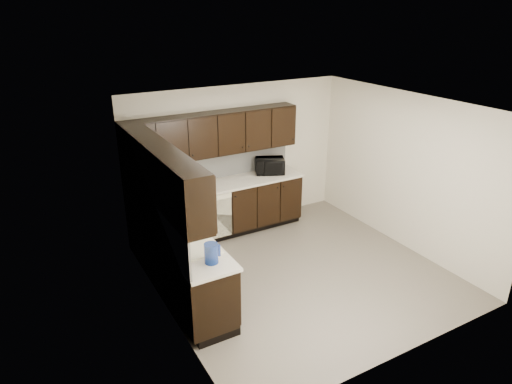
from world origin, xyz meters
TOP-DOWN VIEW (x-y plane):
  - floor at (0.00, 0.00)m, footprint 4.00×4.00m
  - ceiling at (0.00, 0.00)m, footprint 4.00×4.00m
  - wall_back at (0.00, 2.00)m, footprint 4.00×0.02m
  - wall_left at (-2.00, 0.00)m, footprint 0.02×4.00m
  - wall_right at (2.00, 0.00)m, footprint 0.02×4.00m
  - wall_front at (0.00, -2.00)m, footprint 4.00×0.02m
  - lower_cabinets at (-1.01, 1.11)m, footprint 3.00×2.80m
  - countertop at (-1.01, 1.11)m, footprint 3.03×2.83m
  - backsplash at (-1.22, 1.32)m, footprint 3.00×2.80m
  - upper_cabinets at (-1.10, 1.20)m, footprint 3.00×2.80m
  - dishwasher at (-0.70, 1.41)m, footprint 0.58×0.04m
  - sink at (-1.68, -0.01)m, footprint 0.54×0.82m
  - microwave at (0.53, 1.74)m, footprint 0.59×0.51m
  - soap_bottle_a at (-1.49, 0.38)m, footprint 0.11×0.11m
  - soap_bottle_b at (-1.79, 0.45)m, footprint 0.13×0.13m
  - toaster_oven at (-1.70, 1.75)m, footprint 0.40×0.33m
  - storage_bin at (-1.69, 0.19)m, footprint 0.46×0.38m
  - blue_pitcher at (-1.63, -0.53)m, footprint 0.19×0.19m
  - teal_tumbler at (-1.55, 1.07)m, footprint 0.09×0.09m
  - paper_towel_roll at (-1.59, 0.72)m, footprint 0.17×0.17m

SIDE VIEW (x-z plane):
  - floor at x=0.00m, z-range 0.00..0.00m
  - lower_cabinets at x=-1.01m, z-range -0.04..0.86m
  - dishwasher at x=-0.70m, z-range 0.16..0.94m
  - sink at x=-1.68m, z-range 0.67..1.09m
  - countertop at x=-1.01m, z-range 0.90..0.94m
  - storage_bin at x=-1.69m, z-range 0.94..1.10m
  - teal_tumbler at x=-1.55m, z-range 0.94..1.12m
  - soap_bottle_a at x=-1.49m, z-range 0.94..1.13m
  - toaster_oven at x=-1.70m, z-range 0.94..1.16m
  - blue_pitcher at x=-1.63m, z-range 0.94..1.18m
  - soap_bottle_b at x=-1.79m, z-range 0.94..1.21m
  - microwave at x=0.53m, z-range 0.94..1.22m
  - paper_towel_roll at x=-1.59m, z-range 0.94..1.24m
  - backsplash at x=-1.22m, z-range 0.94..1.42m
  - wall_back at x=0.00m, z-range 0.00..2.50m
  - wall_left at x=-2.00m, z-range 0.00..2.50m
  - wall_right at x=2.00m, z-range 0.00..2.50m
  - wall_front at x=0.00m, z-range 0.00..2.50m
  - upper_cabinets at x=-1.10m, z-range 1.42..2.12m
  - ceiling at x=0.00m, z-range 2.50..2.50m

